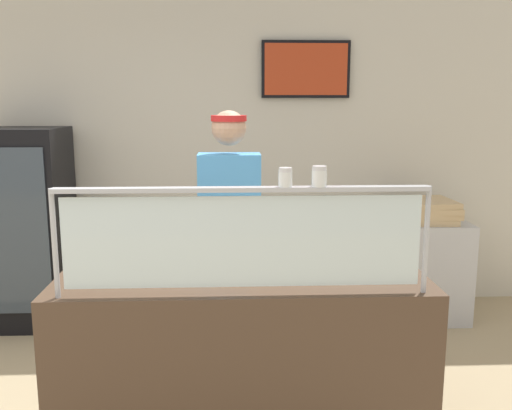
# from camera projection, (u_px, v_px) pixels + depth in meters

# --- Properties ---
(ground_plane) EXTENTS (12.00, 12.00, 0.00)m
(ground_plane) POSITION_uv_depth(u_px,v_px,m) (241.00, 385.00, 3.63)
(ground_plane) COLOR tan
(ground_plane) RESTS_ON ground
(shop_rear_unit) EXTENTS (6.25, 0.13, 2.70)m
(shop_rear_unit) POSITION_uv_depth(u_px,v_px,m) (238.00, 153.00, 4.97)
(shop_rear_unit) COLOR beige
(shop_rear_unit) RESTS_ON ground
(serving_counter) EXTENTS (1.85, 0.67, 0.95)m
(serving_counter) POSITION_uv_depth(u_px,v_px,m) (242.00, 365.00, 2.89)
(serving_counter) COLOR #4C3828
(serving_counter) RESTS_ON ground
(sneeze_guard) EXTENTS (1.68, 0.06, 0.49)m
(sneeze_guard) POSITION_uv_depth(u_px,v_px,m) (243.00, 229.00, 2.48)
(sneeze_guard) COLOR #B2B5BC
(sneeze_guard) RESTS_ON serving_counter
(pizza_tray) EXTENTS (0.41, 0.41, 0.04)m
(pizza_tray) POSITION_uv_depth(u_px,v_px,m) (240.00, 269.00, 2.88)
(pizza_tray) COLOR #9EA0A8
(pizza_tray) RESTS_ON serving_counter
(pizza_server) EXTENTS (0.09, 0.28, 0.01)m
(pizza_server) POSITION_uv_depth(u_px,v_px,m) (250.00, 265.00, 2.86)
(pizza_server) COLOR #ADAFB7
(pizza_server) RESTS_ON pizza_tray
(parmesan_shaker) EXTENTS (0.06, 0.06, 0.08)m
(parmesan_shaker) POSITION_uv_depth(u_px,v_px,m) (285.00, 178.00, 2.45)
(parmesan_shaker) COLOR white
(parmesan_shaker) RESTS_ON sneeze_guard
(pepper_flake_shaker) EXTENTS (0.07, 0.07, 0.09)m
(pepper_flake_shaker) POSITION_uv_depth(u_px,v_px,m) (319.00, 178.00, 2.46)
(pepper_flake_shaker) COLOR white
(pepper_flake_shaker) RESTS_ON sneeze_guard
(worker_figure) EXTENTS (0.41, 0.50, 1.76)m
(worker_figure) POSITION_uv_depth(u_px,v_px,m) (230.00, 233.00, 3.48)
(worker_figure) COLOR #23232D
(worker_figure) RESTS_ON ground
(drink_fridge) EXTENTS (0.70, 0.65, 1.61)m
(drink_fridge) POSITION_uv_depth(u_px,v_px,m) (24.00, 227.00, 4.56)
(drink_fridge) COLOR black
(drink_fridge) RESTS_ON ground
(prep_shelf) EXTENTS (0.70, 0.55, 0.83)m
(prep_shelf) POSITION_uv_depth(u_px,v_px,m) (422.00, 269.00, 4.73)
(prep_shelf) COLOR #B7BABF
(prep_shelf) RESTS_ON ground
(pizza_box_stack) EXTENTS (0.51, 0.48, 0.18)m
(pizza_box_stack) POSITION_uv_depth(u_px,v_px,m) (425.00, 210.00, 4.64)
(pizza_box_stack) COLOR tan
(pizza_box_stack) RESTS_ON prep_shelf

